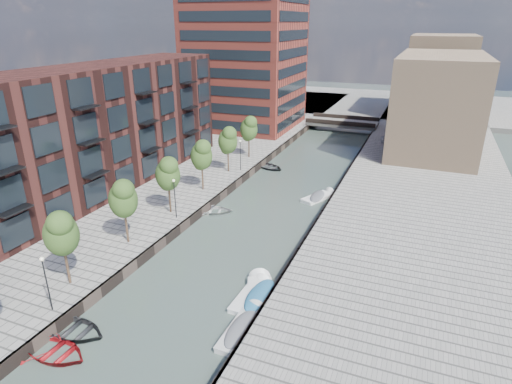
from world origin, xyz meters
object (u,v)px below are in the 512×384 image
Objects in this scene: motorboat_4 at (319,197)px; motorboat_3 at (260,294)px; tree_3 at (168,173)px; car at (389,141)px; motorboat_2 at (253,294)px; tree_4 at (201,154)px; tree_1 at (61,232)px; sloop_4 at (269,168)px; sloop_0 at (74,333)px; sloop_2 at (55,355)px; tree_5 at (228,140)px; motorboat_1 at (244,327)px; tree_2 at (123,198)px; tree_6 at (249,128)px; sloop_3 at (213,212)px; bridge at (342,123)px.

motorboat_3 is at bearing -88.43° from motorboat_4.
tree_3 is 1.47× the size of car.
motorboat_3 reaches higher than motorboat_2.
tree_1 is at bearing -90.00° from tree_4.
sloop_4 is at bearing -157.01° from car.
car is (14.81, 52.70, 1.69)m from sloop_0.
motorboat_2 reaches higher than sloop_0.
motorboat_2 is (9.12, 10.48, 0.09)m from sloop_2.
motorboat_1 is at bearing -62.61° from tree_5.
tree_5 reaches higher than motorboat_3.
tree_2 is 1.23× the size of motorboat_4.
motorboat_3 is at bearing -138.49° from sloop_4.
tree_3 reaches higher than motorboat_1.
tree_5 is 7.00m from tree_6.
motorboat_2 is (12.97, -29.98, -5.22)m from tree_6.
tree_2 and tree_5 have the same top height.
tree_6 is at bearing 96.07° from sloop_4.
sloop_3 is 1.08× the size of car.
bridge is 3.20× the size of car.
tree_5 reaches higher than sloop_0.
sloop_2 is 0.81× the size of motorboat_3.
motorboat_1 reaches higher than sloop_2.
car is at bearing 62.62° from tree_3.
tree_6 is 1.27× the size of motorboat_2.
tree_2 is 1.04× the size of motorboat_3.
tree_3 is at bearing 9.88° from sloop_0.
tree_2 and tree_6 have the same top height.
motorboat_2 is at bearing -174.48° from motorboat_3.
sloop_2 is 12.04m from motorboat_1.
motorboat_3 is (13.50, -29.93, -5.09)m from tree_6.
sloop_0 is 30.70m from motorboat_4.
sloop_0 is at bearing -156.17° from motorboat_1.
car is at bearing -13.21° from sloop_2.
sloop_3 is at bearing 123.52° from motorboat_1.
motorboat_4 is at bearing -82.84° from bridge.
motorboat_1 is at bearing -67.66° from tree_6.
tree_2 is at bearing -90.00° from tree_4.
motorboat_1 is (10.30, -32.77, 0.21)m from sloop_4.
motorboat_2 is 0.82× the size of motorboat_3.
motorboat_2 reaches higher than sloop_3.
tree_6 is 1.23× the size of motorboat_4.
car reaches higher than bridge.
tree_1 is 1.17× the size of motorboat_1.
sloop_0 is at bearing -84.88° from tree_6.
bridge is 66.64m from sloop_2.
sloop_0 is (3.45, -3.45, -5.31)m from tree_1.
tree_3 is at bearing 90.00° from tree_1.
sloop_0 is at bearing 163.99° from sloop_3.
sloop_4 is (-0.25, 39.40, 0.00)m from sloop_2.
tree_2 is 1.24× the size of sloop_0.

